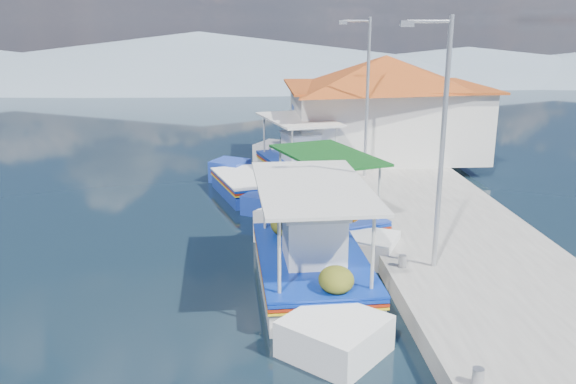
{
  "coord_description": "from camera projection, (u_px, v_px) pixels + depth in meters",
  "views": [
    {
      "loc": [
        0.03,
        -11.5,
        6.38
      ],
      "look_at": [
        1.25,
        6.09,
        1.3
      ],
      "focal_mm": 37.33,
      "sensor_mm": 36.0,
      "label": 1
    }
  ],
  "objects": [
    {
      "name": "main_caique",
      "position": [
        311.0,
        264.0,
        14.83
      ],
      "size": [
        2.8,
        8.85,
        2.92
      ],
      "rotation": [
        0.0,
        0.0,
        -0.04
      ],
      "color": "white",
      "rests_on": "ground"
    },
    {
      "name": "ground",
      "position": [
        249.0,
        330.0,
        12.79
      ],
      "size": [
        160.0,
        160.0,
        0.0
      ],
      "primitive_type": "plane",
      "color": "black",
      "rests_on": "ground"
    },
    {
      "name": "lamp_post_far",
      "position": [
        365.0,
        90.0,
        22.57
      ],
      "size": [
        1.21,
        0.14,
        6.0
      ],
      "color": "#A5A8AD",
      "rests_on": "quay"
    },
    {
      "name": "caique_far",
      "position": [
        298.0,
        166.0,
        25.0
      ],
      "size": [
        3.67,
        7.72,
        2.8
      ],
      "rotation": [
        0.0,
        0.0,
        -0.26
      ],
      "color": "white",
      "rests_on": "ground"
    },
    {
      "name": "mountain_ridge",
      "position": [
        304.0,
        61.0,
        66.35
      ],
      "size": [
        171.4,
        96.0,
        5.5
      ],
      "color": "slate",
      "rests_on": "ground"
    },
    {
      "name": "lamp_post_near",
      "position": [
        439.0,
        133.0,
        13.94
      ],
      "size": [
        1.21,
        0.14,
        6.0
      ],
      "color": "#A5A8AD",
      "rests_on": "quay"
    },
    {
      "name": "harbor_building",
      "position": [
        384.0,
        104.0,
        26.81
      ],
      "size": [
        10.49,
        10.49,
        4.4
      ],
      "color": "silver",
      "rests_on": "quay"
    },
    {
      "name": "caique_green_canopy",
      "position": [
        326.0,
        218.0,
        18.77
      ],
      "size": [
        3.73,
        6.97,
        2.76
      ],
      "rotation": [
        0.0,
        0.0,
        -0.33
      ],
      "color": "white",
      "rests_on": "ground"
    },
    {
      "name": "caique_blue_hull",
      "position": [
        247.0,
        187.0,
        22.6
      ],
      "size": [
        3.04,
        6.06,
        1.13
      ],
      "rotation": [
        0.0,
        0.0,
        -0.29
      ],
      "color": "#1A389F",
      "rests_on": "ground"
    },
    {
      "name": "bollards",
      "position": [
        375.0,
        219.0,
        17.89
      ],
      "size": [
        0.2,
        17.2,
        0.3
      ],
      "color": "#A5A8AD",
      "rests_on": "quay"
    },
    {
      "name": "quay",
      "position": [
        435.0,
        222.0,
        18.86
      ],
      "size": [
        5.0,
        44.0,
        0.5
      ],
      "primitive_type": "cube",
      "color": "#A9A69E",
      "rests_on": "ground"
    }
  ]
}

